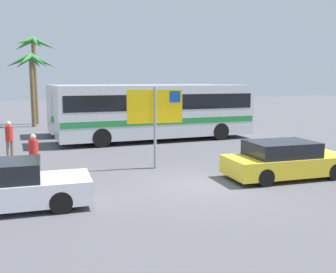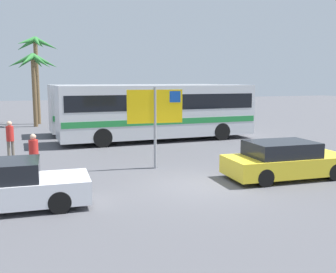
# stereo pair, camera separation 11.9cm
# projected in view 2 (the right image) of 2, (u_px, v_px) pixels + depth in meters

# --- Properties ---
(ground) EXTENTS (120.00, 120.00, 0.00)m
(ground) POSITION_uv_depth(u_px,v_px,m) (201.00, 186.00, 12.96)
(ground) COLOR #4C4C51
(bus_front_coach) EXTENTS (11.23, 2.64, 3.17)m
(bus_front_coach) POSITION_uv_depth(u_px,v_px,m) (158.00, 110.00, 22.43)
(bus_front_coach) COLOR silver
(bus_front_coach) RESTS_ON ground
(bus_rear_coach) EXTENTS (11.23, 2.64, 3.17)m
(bus_rear_coach) POSITION_uv_depth(u_px,v_px,m) (138.00, 106.00, 25.98)
(bus_rear_coach) COLOR silver
(bus_rear_coach) RESTS_ON ground
(ferry_sign) EXTENTS (2.19, 0.29, 3.20)m
(ferry_sign) POSITION_uv_depth(u_px,v_px,m) (156.00, 110.00, 15.20)
(ferry_sign) COLOR gray
(ferry_sign) RESTS_ON ground
(car_white) EXTENTS (4.50, 2.02, 1.32)m
(car_white) POSITION_uv_depth(u_px,v_px,m) (3.00, 186.00, 10.50)
(car_white) COLOR silver
(car_white) RESTS_ON ground
(car_yellow) EXTENTS (4.54, 2.12, 1.32)m
(car_yellow) POSITION_uv_depth(u_px,v_px,m) (285.00, 160.00, 13.89)
(car_yellow) COLOR yellow
(car_yellow) RESTS_ON ground
(pedestrian_crossing_lot) EXTENTS (0.32, 0.32, 1.70)m
(pedestrian_crossing_lot) POSITION_uv_depth(u_px,v_px,m) (10.00, 137.00, 17.07)
(pedestrian_crossing_lot) COLOR #706656
(pedestrian_crossing_lot) RESTS_ON ground
(pedestrian_by_bus) EXTENTS (0.32, 0.32, 1.61)m
(pedestrian_by_bus) POSITION_uv_depth(u_px,v_px,m) (34.00, 153.00, 13.70)
(pedestrian_by_bus) COLOR #1E2347
(pedestrian_by_bus) RESTS_ON ground
(palm_tree_seaside) EXTENTS (3.67, 3.56, 5.43)m
(palm_tree_seaside) POSITION_uv_depth(u_px,v_px,m) (33.00, 67.00, 28.82)
(palm_tree_seaside) COLOR brown
(palm_tree_seaside) RESTS_ON ground
(palm_tree_inland) EXTENTS (3.31, 3.59, 6.81)m
(palm_tree_inland) POSITION_uv_depth(u_px,v_px,m) (36.00, 54.00, 30.44)
(palm_tree_inland) COLOR brown
(palm_tree_inland) RESTS_ON ground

